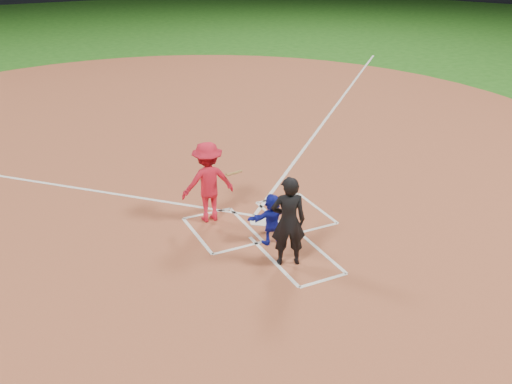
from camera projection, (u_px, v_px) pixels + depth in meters
name	position (u px, v px, depth m)	size (l,w,h in m)	color
ground	(260.00, 221.00, 13.51)	(120.00, 120.00, 0.00)	#1F5A16
home_plate_dirt	(177.00, 143.00, 18.39)	(28.00, 28.00, 0.01)	#974C31
home_plate	(260.00, 221.00, 13.51)	(0.60, 0.60, 0.02)	white
catcher	(272.00, 219.00, 12.36)	(1.08, 0.34, 1.16)	#141CA3
umpire	(288.00, 221.00, 11.43)	(0.71, 0.46, 1.94)	black
chalk_markings	(184.00, 150.00, 17.81)	(28.35, 17.32, 0.01)	white
batter_at_plate	(208.00, 182.00, 13.19)	(1.59, 0.86, 1.93)	red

